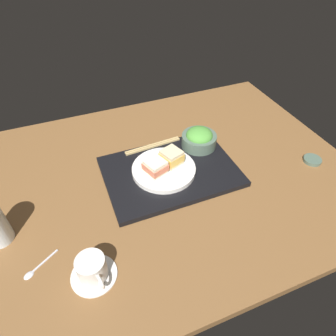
{
  "coord_description": "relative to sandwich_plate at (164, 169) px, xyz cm",
  "views": [
    {
      "loc": [
        24.19,
        70.21,
        72.62
      ],
      "look_at": [
        -3.12,
        2.14,
        5.0
      ],
      "focal_mm": 31.62,
      "sensor_mm": 36.0,
      "label": 1
    }
  ],
  "objects": [
    {
      "name": "serving_tray",
      "position": [
        -2.45,
        0.07,
        -1.81
      ],
      "size": [
        45.67,
        32.17,
        1.91
      ],
      "primitive_type": "cube",
      "color": "black",
      "rests_on": "ground_plane"
    },
    {
      "name": "sandwich_far",
      "position": [
        3.42,
        1.2,
        3.28
      ],
      "size": [
        8.44,
        8.6,
        4.84
      ],
      "color": "#EFE5C1",
      "rests_on": "sandwich_plate"
    },
    {
      "name": "salad_bowl",
      "position": [
        -17.69,
        -8.44,
        2.45
      ],
      "size": [
        13.17,
        13.17,
        7.47
      ],
      "color": "#4C6051",
      "rests_on": "serving_tray"
    },
    {
      "name": "sandwich_plate",
      "position": [
        0.0,
        0.0,
        0.0
      ],
      "size": [
        22.08,
        22.08,
        1.72
      ],
      "primitive_type": "cylinder",
      "color": "white",
      "rests_on": "serving_tray"
    },
    {
      "name": "chopsticks_pair",
      "position": [
        -1.14,
        -14.35,
        -0.51
      ],
      "size": [
        22.28,
        3.24,
        0.7
      ],
      "color": "tan",
      "rests_on": "serving_tray"
    },
    {
      "name": "sandwich_near",
      "position": [
        -3.42,
        -1.2,
        3.46
      ],
      "size": [
        8.29,
        8.35,
        5.2
      ],
      "color": "beige",
      "rests_on": "sandwich_plate"
    },
    {
      "name": "ground_plane",
      "position": [
        2.4,
        0.13,
        -4.27
      ],
      "size": [
        140.0,
        100.0,
        3.0
      ],
      "primitive_type": "cube",
      "color": "brown"
    },
    {
      "name": "coffee_cup",
      "position": [
        30.39,
        28.51,
        0.52
      ],
      "size": [
        12.04,
        12.44,
        7.2
      ],
      "color": "silver",
      "rests_on": "ground_plane"
    },
    {
      "name": "small_sauce_dish",
      "position": [
        -53.79,
        13.7,
        -2.13
      ],
      "size": [
        6.47,
        6.47,
        1.28
      ],
      "primitive_type": "cylinder",
      "color": "#4C6051",
      "rests_on": "ground_plane"
    },
    {
      "name": "teaspoon",
      "position": [
        44.88,
        21.2,
        -2.42
      ],
      "size": [
        9.7,
        6.72,
        0.8
      ],
      "color": "silver",
      "rests_on": "ground_plane"
    }
  ]
}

